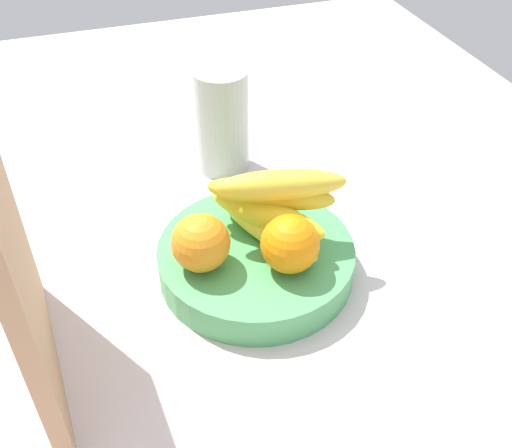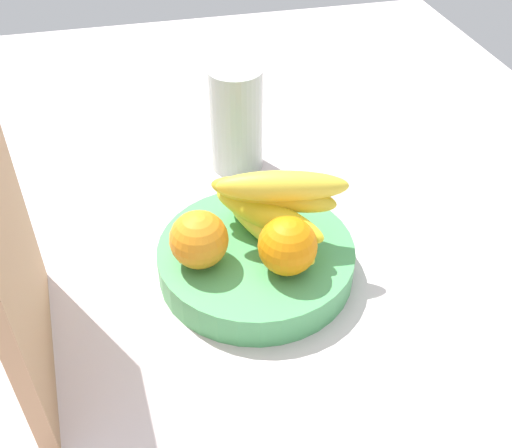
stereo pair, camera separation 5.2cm
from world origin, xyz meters
TOP-DOWN VIEW (x-y plane):
  - ground_plane at (0.00, 0.00)cm, footprint 180.00×140.00cm
  - fruit_bowl at (-3.57, -1.22)cm, footprint 26.47×26.47cm
  - orange_front_left at (-4.61, 6.41)cm, footprint 7.53×7.53cm
  - orange_front_right at (-8.34, -4.12)cm, footprint 7.53×7.53cm
  - orange_center at (1.53, -4.57)cm, footprint 7.53×7.53cm
  - banana_bunch at (-2.10, -3.85)cm, footprint 17.02×18.00cm
  - cutting_board at (-11.43, 26.67)cm, footprint 28.05×4.00cm
  - thermos_tumbler at (22.58, -4.14)cm, footprint 8.67×8.67cm

SIDE VIEW (x-z plane):
  - ground_plane at x=0.00cm, z-range -3.00..0.00cm
  - fruit_bowl at x=-3.57cm, z-range 0.00..4.55cm
  - orange_front_left at x=-4.61cm, z-range 4.55..12.08cm
  - orange_front_right at x=-8.34cm, z-range 4.55..12.08cm
  - orange_center at x=1.53cm, z-range 4.55..12.08cm
  - thermos_tumbler at x=22.58cm, z-range 0.00..17.60cm
  - banana_bunch at x=-2.10cm, z-range 4.55..15.15cm
  - cutting_board at x=-11.43cm, z-range 0.00..36.00cm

